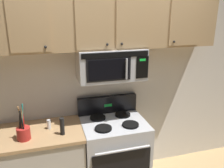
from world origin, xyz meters
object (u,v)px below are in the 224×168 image
(salt_shaker, at_px, (49,124))
(spice_jar, at_px, (22,121))
(utensil_crock_red, at_px, (23,131))
(over_range_microwave, at_px, (111,64))
(pepper_mill, at_px, (62,126))
(stove_range, at_px, (113,153))

(salt_shaker, relative_size, spice_jar, 1.01)
(utensil_crock_red, xyz_separation_m, salt_shaker, (0.25, 0.16, -0.04))
(over_range_microwave, xyz_separation_m, pepper_mill, (-0.60, -0.24, -0.58))
(salt_shaker, bearing_deg, stove_range, -3.04)
(pepper_mill, bearing_deg, spice_jar, 141.23)
(utensil_crock_red, bearing_deg, spice_jar, 96.58)
(stove_range, relative_size, spice_jar, 10.42)
(utensil_crock_red, height_order, pepper_mill, utensil_crock_red)
(over_range_microwave, xyz_separation_m, utensil_crock_red, (-0.99, -0.23, -0.59))
(stove_range, distance_m, pepper_mill, 0.81)
(stove_range, height_order, utensil_crock_red, utensil_crock_red)
(stove_range, distance_m, utensil_crock_red, 1.12)
(pepper_mill, relative_size, spice_jar, 1.78)
(utensil_crock_red, distance_m, pepper_mill, 0.39)
(over_range_microwave, bearing_deg, pepper_mill, -157.94)
(utensil_crock_red, bearing_deg, salt_shaker, 31.54)
(utensil_crock_red, xyz_separation_m, spice_jar, (-0.04, 0.33, -0.04))
(over_range_microwave, distance_m, salt_shaker, 0.97)
(utensil_crock_red, height_order, salt_shaker, utensil_crock_red)
(over_range_microwave, distance_m, spice_jar, 1.21)
(pepper_mill, height_order, spice_jar, pepper_mill)
(stove_range, xyz_separation_m, over_range_microwave, (-0.00, 0.12, 1.11))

